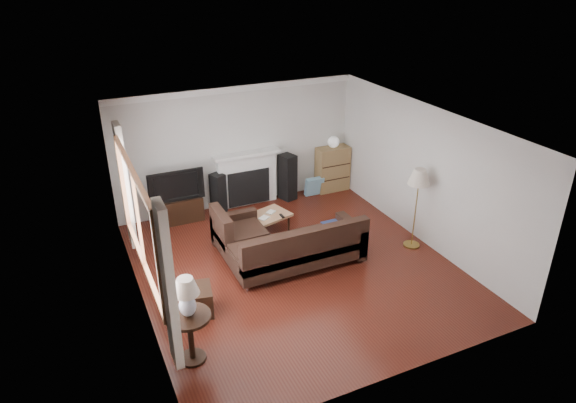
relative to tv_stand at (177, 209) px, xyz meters
name	(u,v)px	position (x,y,z in m)	size (l,w,h in m)	color
room	(296,200)	(1.38, -2.50, 1.01)	(5.10, 5.60, 2.54)	#4A1910
window	(138,219)	(-1.07, -2.70, 1.31)	(0.12, 2.74, 1.54)	brown
curtain_near	(169,288)	(-1.02, -4.22, 1.16)	(0.10, 0.35, 2.10)	white
curtain_far	(125,187)	(-1.02, -1.18, 1.16)	(0.10, 0.35, 2.10)	white
fireplace	(247,178)	(1.53, 0.14, 0.33)	(1.40, 0.26, 1.15)	white
tv_stand	(177,209)	(0.00, 0.00, 0.00)	(0.96, 0.43, 0.48)	black
television	(175,184)	(0.00, 0.00, 0.55)	(1.07, 0.14, 0.62)	black
speaker_left	(218,193)	(0.86, 0.05, 0.17)	(0.23, 0.27, 0.82)	black
speaker_right	(288,177)	(2.39, 0.02, 0.26)	(0.28, 0.33, 0.99)	black
bookshelf	(332,169)	(3.49, 0.03, 0.26)	(0.72, 0.34, 0.99)	olive
globe_lamp	(333,142)	(3.49, 0.03, 0.88)	(0.25, 0.25, 0.25)	white
sectional_sofa	(297,245)	(1.43, -2.46, 0.15)	(2.43, 1.78, 0.79)	black
coffee_table	(263,226)	(1.29, -1.27, -0.04)	(1.04, 0.57, 0.40)	#A3734E
footstool	(195,301)	(-0.46, -2.97, -0.04)	(0.48, 0.48, 0.41)	black
floor_lamp	(416,209)	(3.60, -2.73, 0.50)	(0.38, 0.38, 1.49)	olive
side_table	(191,337)	(-0.77, -3.90, 0.11)	(0.56, 0.56, 0.70)	black
table_lamp	(187,297)	(-0.77, -3.90, 0.73)	(0.33, 0.33, 0.54)	silver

